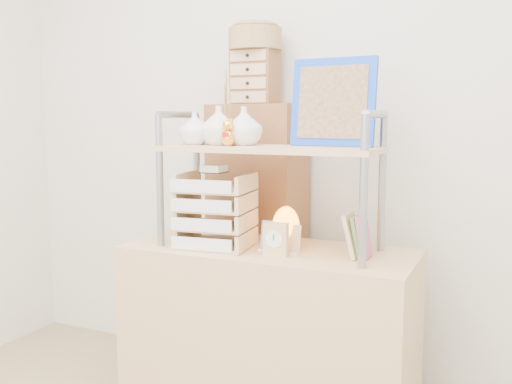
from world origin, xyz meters
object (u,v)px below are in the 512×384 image
Objects in this scene: letter_tray at (215,214)px; desk at (268,335)px; salt_lamp at (286,228)px; cabinet at (257,243)px.

desk is at bearing 16.82° from letter_tray.
desk is 6.67× the size of salt_lamp.
salt_lamp is (0.29, 0.07, -0.05)m from letter_tray.
letter_tray is at bearing -83.02° from cabinet.
letter_tray is 1.91× the size of salt_lamp.
letter_tray reaches higher than desk.
salt_lamp is at bearing -44.73° from cabinet.
cabinet is at bearing 90.96° from letter_tray.
letter_tray is 0.30m from salt_lamp.
salt_lamp reaches higher than desk.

